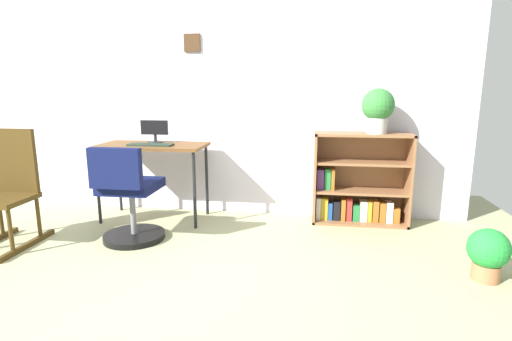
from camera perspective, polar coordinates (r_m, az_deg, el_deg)
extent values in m
plane|color=#9D9F75|center=(2.49, -19.82, -19.92)|extent=(6.24, 6.24, 0.00)
cube|color=silver|center=(4.14, -6.91, 10.62)|extent=(5.20, 0.10, 2.41)
cube|color=#432B18|center=(4.14, -9.23, 17.78)|extent=(0.16, 0.02, 0.17)
cube|color=brown|center=(3.95, -14.78, 3.49)|extent=(1.03, 0.51, 0.03)
cylinder|color=black|center=(4.04, -21.91, -2.24)|extent=(0.03, 0.03, 0.72)
cylinder|color=black|center=(3.67, -8.88, -2.90)|extent=(0.03, 0.03, 0.72)
cylinder|color=black|center=(4.41, -19.18, -0.93)|extent=(0.03, 0.03, 0.72)
cylinder|color=black|center=(4.06, -7.14, -1.40)|extent=(0.03, 0.03, 0.72)
cylinder|color=#262628|center=(4.06, -14.33, 4.02)|extent=(0.14, 0.14, 0.01)
cylinder|color=#262628|center=(4.05, -14.36, 4.59)|extent=(0.03, 0.03, 0.07)
cube|color=black|center=(4.03, -14.49, 6.05)|extent=(0.27, 0.02, 0.14)
cube|color=#202F24|center=(3.85, -15.01, 3.63)|extent=(0.42, 0.14, 0.02)
cylinder|color=black|center=(3.62, -17.16, -9.06)|extent=(0.52, 0.52, 0.05)
cylinder|color=slate|center=(3.55, -17.37, -5.77)|extent=(0.05, 0.05, 0.38)
cube|color=#0D133C|center=(3.49, -17.60, -2.13)|extent=(0.44, 0.44, 0.08)
cube|color=#0D133C|center=(3.23, -19.72, 0.29)|extent=(0.42, 0.07, 0.32)
cube|color=#422F11|center=(3.79, -30.11, -9.29)|extent=(0.04, 0.64, 0.04)
cylinder|color=#422F11|center=(3.61, -31.98, -7.28)|extent=(0.03, 0.03, 0.34)
cylinder|color=#422F11|center=(4.07, -33.02, -5.39)|extent=(0.03, 0.03, 0.34)
cylinder|color=#422F11|center=(3.85, -28.95, -5.86)|extent=(0.03, 0.03, 0.34)
cube|color=#422F11|center=(3.80, -32.84, -3.57)|extent=(0.42, 0.40, 0.04)
cube|color=#422F11|center=(3.87, -31.60, 1.22)|extent=(0.40, 0.04, 0.54)
cube|color=brown|center=(3.86, 8.50, -0.98)|extent=(0.02, 0.30, 0.87)
cube|color=brown|center=(3.97, 21.17, -1.32)|extent=(0.02, 0.30, 0.87)
cube|color=brown|center=(3.82, 15.25, 5.06)|extent=(0.90, 0.30, 0.02)
cube|color=brown|center=(4.01, 14.60, -7.09)|extent=(0.90, 0.30, 0.02)
cube|color=brown|center=(4.03, 14.70, -0.72)|extent=(0.90, 0.02, 0.87)
cube|color=brown|center=(3.92, 14.82, -2.90)|extent=(0.85, 0.28, 0.02)
cube|color=brown|center=(3.86, 15.04, 1.12)|extent=(0.85, 0.28, 0.02)
cube|color=beige|center=(3.93, 9.01, -5.35)|extent=(0.04, 0.12, 0.22)
cube|color=#B79323|center=(3.94, 9.84, -5.40)|extent=(0.07, 0.10, 0.21)
cube|color=#1E478C|center=(3.94, 10.66, -5.74)|extent=(0.04, 0.10, 0.17)
cube|color=black|center=(3.94, 11.56, -5.62)|extent=(0.06, 0.11, 0.19)
cube|color=#99591E|center=(3.95, 12.46, -5.46)|extent=(0.04, 0.13, 0.21)
cube|color=#B22D28|center=(3.95, 13.26, -5.45)|extent=(0.05, 0.10, 0.22)
cube|color=#237238|center=(3.97, 14.25, -5.89)|extent=(0.06, 0.11, 0.16)
cube|color=beige|center=(3.97, 15.23, -5.62)|extent=(0.07, 0.11, 0.20)
cube|color=#B79323|center=(3.97, 16.04, -5.60)|extent=(0.04, 0.10, 0.20)
cube|color=#99591E|center=(3.98, 16.84, -5.57)|extent=(0.05, 0.12, 0.21)
cube|color=#99591E|center=(4.00, 17.74, -5.70)|extent=(0.06, 0.13, 0.19)
cube|color=beige|center=(4.01, 18.63, -5.65)|extent=(0.06, 0.12, 0.20)
cube|color=#99591E|center=(4.03, 19.53, -6.05)|extent=(0.06, 0.12, 0.14)
cube|color=#593372|center=(3.86, 9.30, -1.21)|extent=(0.06, 0.12, 0.20)
cube|color=#237238|center=(3.86, 10.32, -1.21)|extent=(0.06, 0.10, 0.20)
cube|color=#99591E|center=(3.86, 11.04, -1.19)|extent=(0.03, 0.13, 0.21)
cylinder|color=#B7B2A8|center=(3.81, 17.06, 6.21)|extent=(0.18, 0.18, 0.14)
sphere|color=#317733|center=(3.80, 17.24, 9.07)|extent=(0.30, 0.30, 0.30)
cylinder|color=#9E6642|center=(3.18, 30.28, -12.51)|extent=(0.18, 0.18, 0.12)
sphere|color=#228F34|center=(3.12, 30.60, -9.68)|extent=(0.27, 0.27, 0.27)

